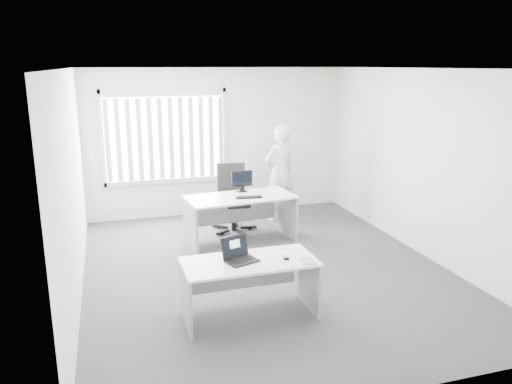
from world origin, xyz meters
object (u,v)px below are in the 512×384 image
object	(u,v)px
office_chair	(233,210)
laptop	(242,251)
monitor	(242,181)
person	(280,173)
desk_near	(250,276)
desk_far	(241,209)

from	to	relation	value
office_chair	laptop	world-z (taller)	office_chair
office_chair	monitor	bearing A→B (deg)	-76.21
office_chair	person	size ratio (longest dim) A/B	0.66
desk_near	office_chair	size ratio (longest dim) A/B	1.30
person	laptop	distance (m)	3.86
desk_far	office_chair	world-z (taller)	office_chair
person	laptop	xyz separation A→B (m)	(-1.68, -3.47, -0.07)
desk_near	monitor	size ratio (longest dim) A/B	4.25
desk_far	office_chair	xyz separation A→B (m)	(0.04, 0.66, -0.20)
desk_far	person	world-z (taller)	person
person	monitor	distance (m)	1.20
desk_near	desk_far	distance (m)	2.50
person	monitor	bearing A→B (deg)	19.49
desk_near	office_chair	world-z (taller)	office_chair
desk_far	laptop	xyz separation A→B (m)	(-0.65, -2.45, 0.26)
laptop	desk_far	bearing A→B (deg)	56.28
person	monitor	xyz separation A→B (m)	(-0.94, -0.75, 0.07)
desk_far	office_chair	bearing A→B (deg)	81.18
desk_far	laptop	bearing A→B (deg)	-110.45
laptop	person	bearing A→B (deg)	45.21
desk_far	person	xyz separation A→B (m)	(1.04, 1.02, 0.33)
desk_far	monitor	world-z (taller)	monitor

